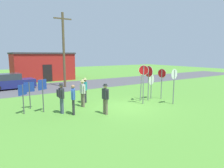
% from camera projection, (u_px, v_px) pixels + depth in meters
% --- Properties ---
extents(ground_plane, '(80.00, 80.00, 0.00)m').
position_uv_depth(ground_plane, '(126.00, 107.00, 12.71)').
color(ground_plane, '#518E33').
extents(street_asphalt, '(60.00, 6.40, 0.01)m').
position_uv_depth(street_asphalt, '(67.00, 86.00, 21.25)').
color(street_asphalt, '#4C4C51').
rests_on(street_asphalt, ground).
extents(building_background, '(7.45, 5.29, 3.56)m').
position_uv_depth(building_background, '(42.00, 66.00, 26.29)').
color(building_background, '#B2231E').
rests_on(building_background, ground).
extents(utility_pole, '(1.80, 0.24, 7.41)m').
position_uv_depth(utility_pole, '(64.00, 49.00, 19.95)').
color(utility_pole, brown).
rests_on(utility_pole, ground).
extents(parked_car_on_street, '(4.40, 2.22, 1.51)m').
position_uv_depth(parked_car_on_street, '(10.00, 82.00, 19.21)').
color(parked_car_on_street, navy).
rests_on(parked_car_on_street, ground).
extents(stop_sign_rear_right, '(0.16, 0.69, 2.28)m').
position_uv_depth(stop_sign_rear_right, '(162.00, 79.00, 14.87)').
color(stop_sign_rear_right, slate).
rests_on(stop_sign_rear_right, ground).
extents(stop_sign_nearest, '(0.78, 0.27, 1.87)m').
position_uv_depth(stop_sign_nearest, '(151.00, 82.00, 14.93)').
color(stop_sign_nearest, slate).
rests_on(stop_sign_nearest, ground).
extents(stop_sign_center_cluster, '(0.48, 0.50, 2.19)m').
position_uv_depth(stop_sign_center_cluster, '(141.00, 81.00, 14.15)').
color(stop_sign_center_cluster, slate).
rests_on(stop_sign_center_cluster, ground).
extents(stop_sign_leaning_right, '(0.69, 0.11, 2.39)m').
position_uv_depth(stop_sign_leaning_right, '(174.00, 80.00, 13.23)').
color(stop_sign_leaning_right, slate).
rests_on(stop_sign_leaning_right, ground).
extents(stop_sign_low_front, '(0.50, 0.45, 2.63)m').
position_uv_depth(stop_sign_low_front, '(144.00, 78.00, 13.27)').
color(stop_sign_low_front, slate).
rests_on(stop_sign_low_front, ground).
extents(stop_sign_tallest, '(0.07, 0.82, 2.53)m').
position_uv_depth(stop_sign_tallest, '(149.00, 77.00, 14.28)').
color(stop_sign_tallest, slate).
rests_on(stop_sign_tallest, ground).
extents(person_in_dark_shirt, '(0.45, 0.41, 1.74)m').
position_uv_depth(person_in_dark_shirt, '(85.00, 89.00, 13.64)').
color(person_in_dark_shirt, '#2D2D33').
rests_on(person_in_dark_shirt, ground).
extents(person_near_signs, '(0.32, 0.57, 1.74)m').
position_uv_depth(person_near_signs, '(83.00, 92.00, 12.64)').
color(person_near_signs, '#7A6B56').
rests_on(person_near_signs, ground).
extents(person_in_teal, '(0.33, 0.54, 1.69)m').
position_uv_depth(person_in_teal, '(73.00, 98.00, 11.00)').
color(person_in_teal, '#2D2D33').
rests_on(person_in_teal, ground).
extents(person_holding_notes, '(0.32, 0.57, 1.74)m').
position_uv_depth(person_holding_notes, '(105.00, 97.00, 11.04)').
color(person_holding_notes, '#7A6B56').
rests_on(person_holding_notes, ground).
extents(person_in_blue, '(0.40, 0.57, 1.74)m').
position_uv_depth(person_in_blue, '(61.00, 96.00, 11.20)').
color(person_in_blue, '#4C5670').
rests_on(person_in_blue, ground).
extents(info_panel_leftmost, '(0.60, 0.08, 1.67)m').
position_uv_depth(info_panel_leftmost, '(29.00, 90.00, 12.16)').
color(info_panel_leftmost, '#4C4C51').
rests_on(info_panel_leftmost, ground).
extents(info_panel_middle, '(0.54, 0.30, 1.92)m').
position_uv_depth(info_panel_middle, '(43.00, 90.00, 11.40)').
color(info_panel_middle, '#4C4C51').
rests_on(info_panel_middle, ground).
extents(info_panel_rightmost, '(0.51, 0.36, 1.69)m').
position_uv_depth(info_panel_rightmost, '(23.00, 94.00, 11.06)').
color(info_panel_rightmost, '#4C4C51').
rests_on(info_panel_rightmost, ground).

